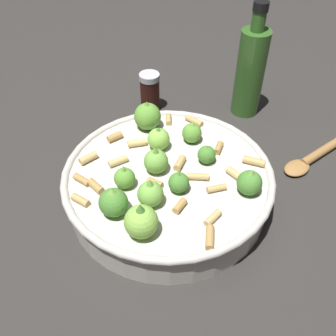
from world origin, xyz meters
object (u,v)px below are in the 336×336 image
(cooking_pan, at_px, (167,182))
(pepper_shaker, at_px, (150,92))
(olive_oil_bottle, at_px, (250,71))
(wooden_spoon, at_px, (328,148))

(cooking_pan, distance_m, pepper_shaker, 0.26)
(cooking_pan, distance_m, olive_oil_bottle, 0.30)
(cooking_pan, bearing_deg, pepper_shaker, -15.28)
(pepper_shaker, bearing_deg, cooking_pan, 164.72)
(olive_oil_bottle, bearing_deg, wooden_spoon, -157.18)
(cooking_pan, relative_size, olive_oil_bottle, 1.45)
(pepper_shaker, xyz_separation_m, olive_oil_bottle, (-0.09, -0.18, 0.05))
(olive_oil_bottle, bearing_deg, pepper_shaker, 64.38)
(wooden_spoon, bearing_deg, pepper_shaker, 44.13)
(wooden_spoon, bearing_deg, cooking_pan, 88.53)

